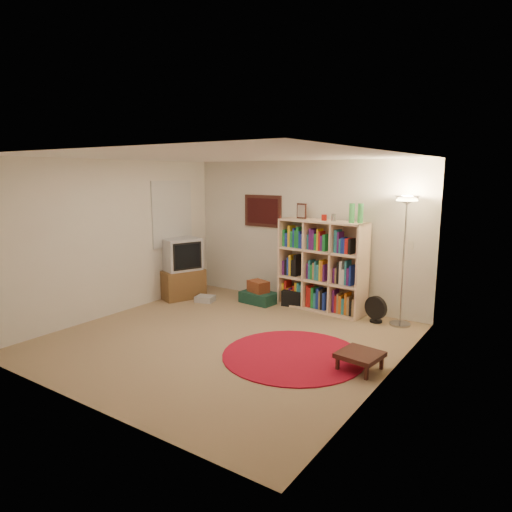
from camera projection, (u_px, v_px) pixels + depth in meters
The scene contains 12 objects.
room at pixel (224, 249), 6.21m from camera, with size 4.54×4.54×2.54m.
bookshelf at pixel (321, 267), 7.63m from camera, with size 1.55×0.57×1.82m.
floor_lamp at pixel (406, 218), 6.66m from camera, with size 0.46×0.46×1.97m.
floor_fan at pixel (376, 309), 7.05m from camera, with size 0.37×0.24×0.42m.
tv_stand at pixel (181, 269), 8.42m from camera, with size 0.77×0.90×1.11m.
dvd_box at pixel (205, 299), 8.22m from camera, with size 0.37×0.34×0.11m.
suitcase at pixel (259, 297), 8.13m from camera, with size 0.65×0.45×0.20m.
wicker_basket at pixel (258, 286), 8.10m from camera, with size 0.42×0.35×0.20m.
duffel_bag at pixel (295, 297), 8.00m from camera, with size 0.45×0.40×0.27m.
paper_towel at pixel (310, 298), 8.03m from camera, with size 0.14×0.14×0.24m.
red_rug at pixel (293, 355), 5.78m from camera, with size 1.80×1.80×0.02m.
side_table at pixel (360, 355), 5.34m from camera, with size 0.52×0.52×0.21m.
Camera 1 is at (3.74, -4.78, 2.28)m, focal length 32.00 mm.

